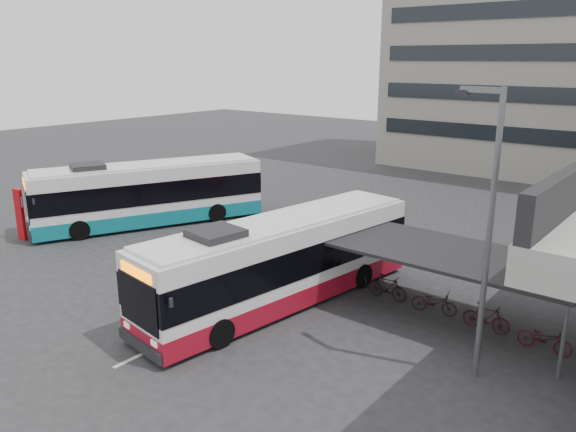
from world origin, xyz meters
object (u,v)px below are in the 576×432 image
Objects in this scene: pedestrian at (209,250)px; lamp_post at (487,220)px; bus_main at (281,262)px; bus_teal at (149,194)px.

pedestrian is 0.20× the size of lamp_post.
bus_main is 8.42m from lamp_post.
bus_main is 7.29× the size of pedestrian.
lamp_post is at bearing 4.52° from bus_main.
lamp_post is at bearing 12.85° from bus_teal.
lamp_post is (20.53, -3.96, 3.09)m from bus_teal.
lamp_post is (12.66, -1.15, 3.98)m from pedestrian.
lamp_post reaches higher than bus_teal.
pedestrian is at bearing 4.15° from bus_teal.
bus_teal is 21.14m from lamp_post.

